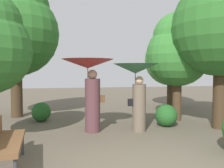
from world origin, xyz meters
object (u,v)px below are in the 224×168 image
person_right (137,81)px  tree_mid_right (222,18)px  park_bench (3,140)px  tree_near_left (15,26)px  person_left (90,78)px  tree_near_right (178,50)px  tree_far_back (171,56)px

person_right → tree_mid_right: tree_mid_right is taller
park_bench → tree_near_left: tree_near_left is taller
person_left → person_right: size_ratio=1.06×
person_right → tree_near_right: 2.33m
person_right → park_bench: bearing=125.7°
tree_mid_right → park_bench: bearing=-160.7°
park_bench → tree_mid_right: tree_mid_right is taller
person_left → park_bench: person_left is taller
tree_near_right → tree_far_back: tree_far_back is taller
tree_mid_right → tree_near_left: bearing=155.1°
person_left → tree_far_back: (4.14, 3.87, 0.89)m
tree_near_left → tree_near_right: (5.50, -1.63, -0.90)m
park_bench → tree_mid_right: 6.39m
person_right → tree_far_back: tree_far_back is taller
tree_far_back → tree_mid_right: bearing=-94.8°
tree_mid_right → tree_near_right: bearing=119.9°
tree_mid_right → tree_far_back: 4.28m
person_right → tree_mid_right: (2.50, -0.13, 1.80)m
tree_mid_right → tree_far_back: (0.35, 4.18, -0.82)m
tree_near_left → tree_mid_right: size_ratio=1.04×
person_left → tree_near_right: (3.06, 0.95, 0.91)m
tree_far_back → person_right: bearing=-125.1°
person_right → tree_near_right: bearing=-56.1°
tree_near_right → person_right: bearing=-147.2°
tree_far_back → person_left: bearing=-137.0°
tree_near_right → park_bench: bearing=-146.1°
person_left → park_bench: 2.96m
person_left → tree_near_left: (-2.43, 2.58, 1.81)m
park_bench → tree_near_right: 6.02m
person_left → tree_mid_right: tree_mid_right is taller
person_right → tree_far_back: 5.06m
person_left → person_right: 1.31m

